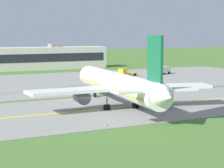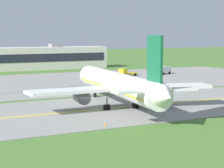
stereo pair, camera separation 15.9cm
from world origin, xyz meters
name	(u,v)px [view 2 (the right image)]	position (x,y,z in m)	size (l,w,h in m)	color
ground_plane	(86,111)	(0.00, 0.00, 0.00)	(500.00, 500.00, 0.00)	#47702D
taxiway_strip	(86,111)	(0.00, 0.00, 0.05)	(240.00, 28.00, 0.10)	gray
apron_pad	(55,83)	(10.00, 42.00, 0.05)	(140.00, 52.00, 0.10)	gray
taxiway_centreline	(86,111)	(0.00, 0.00, 0.11)	(220.00, 0.60, 0.01)	yellow
airplane_lead	(118,85)	(6.16, -0.11, 4.13)	(32.23, 39.62, 12.70)	white
service_truck_fuel	(126,73)	(34.41, 47.54, 1.18)	(6.72, 3.75, 2.59)	yellow
service_truck_catering	(163,70)	(47.90, 47.75, 1.53)	(6.33, 4.15, 2.60)	silver
terminal_building	(22,59)	(13.23, 84.83, 3.99)	(62.54, 9.16, 9.13)	beige
traffic_cone_near_edge	(105,124)	(-2.44, -12.19, 0.30)	(0.44, 0.44, 0.60)	orange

